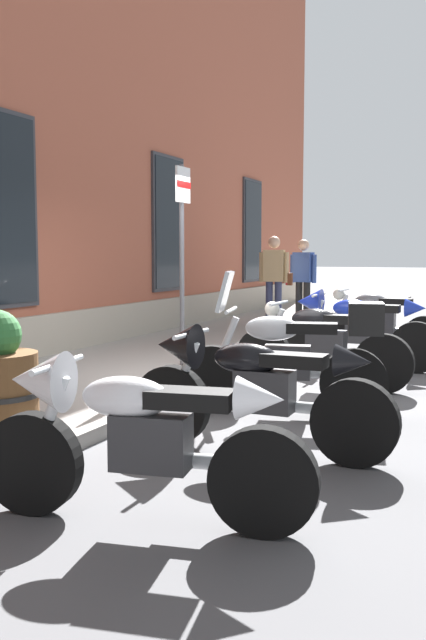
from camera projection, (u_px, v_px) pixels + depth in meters
The scene contains 11 objects.
ground_plane at pixel (212, 390), 7.71m from camera, with size 140.00×140.00×0.00m, color #4C4C4F.
sidewalk at pixel (103, 376), 8.29m from camera, with size 33.00×2.91×0.13m, color gray.
motorcycle_white_sport at pixel (130, 431), 3.88m from camera, with size 0.66×1.99×0.98m.
motorcycle_black_sport at pixel (249, 384), 5.23m from camera, with size 0.62×2.13×0.99m.
motorcycle_silver_touring at pixel (293, 355), 6.55m from camera, with size 0.82×1.98×1.38m.
motorcycle_black_naked at pixel (320, 346), 7.81m from camera, with size 0.62×2.07×0.99m.
motorcycle_blue_sport at pixel (353, 326), 9.11m from camera, with size 0.62×2.15×1.06m.
motorcycle_grey_naked at pixel (376, 322), 10.52m from camera, with size 0.62×2.02×0.99m.
pedestrian_tan_coat at pixel (274, 275), 13.33m from camera, with size 0.24×0.66×1.75m.
pedestrian_blue_top at pixel (303, 276), 13.75m from camera, with size 0.28×0.66×1.70m.
parking_sign at pixel (182, 237), 8.55m from camera, with size 0.36×0.07×2.52m.
Camera 1 is at (-6.95, -3.06, 1.55)m, focal length 38.30 mm.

